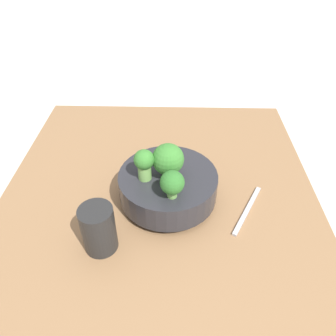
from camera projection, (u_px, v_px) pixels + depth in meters
ground_plane at (160, 203)px, 0.83m from camera, size 6.00×6.00×0.00m
table at (160, 196)px, 0.82m from camera, size 0.82×0.76×0.05m
bowl at (168, 186)px, 0.75m from camera, size 0.22×0.22×0.08m
broccoli_floret_left at (172, 183)px, 0.65m from camera, size 0.05×0.05×0.06m
broccoli_floret_back at (144, 163)px, 0.69m from camera, size 0.04×0.04×0.07m
broccoli_floret_center at (168, 160)px, 0.70m from camera, size 0.07×0.07×0.08m
cup at (99, 229)px, 0.64m from camera, size 0.07×0.07×0.10m
fork at (247, 210)px, 0.74m from camera, size 0.15×0.09×0.01m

